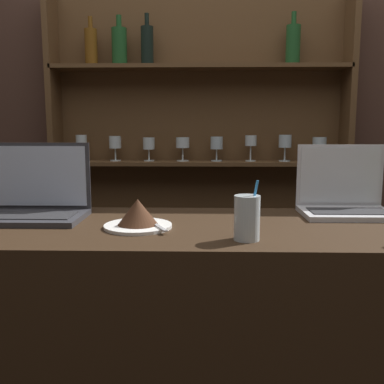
{
  "coord_description": "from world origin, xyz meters",
  "views": [
    {
      "loc": [
        -0.06,
        -1.02,
        1.26
      ],
      "look_at": [
        -0.1,
        0.32,
        1.06
      ],
      "focal_mm": 40.0,
      "sensor_mm": 36.0,
      "label": 1
    }
  ],
  "objects_px": {
    "water_glass": "(247,218)",
    "cake_plate": "(138,216)",
    "laptop_far": "(345,198)",
    "laptop_near": "(34,201)"
  },
  "relations": [
    {
      "from": "cake_plate",
      "to": "water_glass",
      "type": "height_order",
      "value": "water_glass"
    },
    {
      "from": "laptop_far",
      "to": "cake_plate",
      "type": "height_order",
      "value": "laptop_far"
    },
    {
      "from": "water_glass",
      "to": "cake_plate",
      "type": "bearing_deg",
      "value": 157.05
    },
    {
      "from": "laptop_near",
      "to": "laptop_far",
      "type": "relative_size",
      "value": 1.11
    },
    {
      "from": "laptop_near",
      "to": "water_glass",
      "type": "relative_size",
      "value": 2.12
    },
    {
      "from": "laptop_near",
      "to": "water_glass",
      "type": "bearing_deg",
      "value": -21.39
    },
    {
      "from": "water_glass",
      "to": "laptop_far",
      "type": "bearing_deg",
      "value": 43.68
    },
    {
      "from": "cake_plate",
      "to": "laptop_near",
      "type": "bearing_deg",
      "value": 159.97
    },
    {
      "from": "laptop_near",
      "to": "cake_plate",
      "type": "distance_m",
      "value": 0.39
    },
    {
      "from": "laptop_far",
      "to": "water_glass",
      "type": "bearing_deg",
      "value": -136.32
    }
  ]
}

